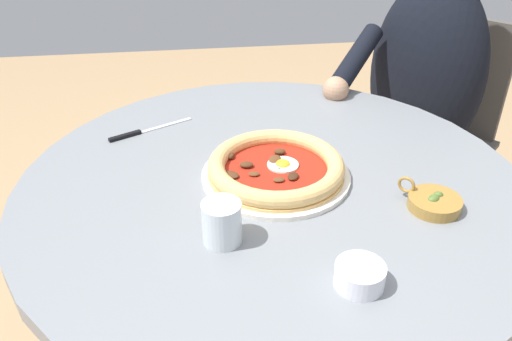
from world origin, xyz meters
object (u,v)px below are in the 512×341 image
(pizza_on_plate, at_px, (276,169))
(olive_pan, at_px, (434,202))
(ramekin_capers, at_px, (360,275))
(diner_person, at_px, (414,139))
(cafe_chair_diner, at_px, (432,123))
(water_glass, at_px, (222,225))
(steak_knife, at_px, (139,132))
(dining_table, at_px, (271,226))

(pizza_on_plate, height_order, olive_pan, olive_pan)
(ramekin_capers, bearing_deg, diner_person, -118.95)
(pizza_on_plate, distance_m, ramekin_capers, 0.33)
(pizza_on_plate, distance_m, cafe_chair_diner, 0.90)
(cafe_chair_diner, bearing_deg, diner_person, 42.52)
(pizza_on_plate, relative_size, ramekin_capers, 3.86)
(ramekin_capers, distance_m, diner_person, 0.96)
(water_glass, relative_size, diner_person, 0.06)
(water_glass, relative_size, cafe_chair_diner, 0.09)
(water_glass, xyz_separation_m, steak_knife, (0.16, -0.41, -0.03))
(pizza_on_plate, relative_size, steak_knife, 1.57)
(pizza_on_plate, xyz_separation_m, water_glass, (0.12, 0.18, 0.01))
(steak_knife, xyz_separation_m, diner_person, (-0.81, -0.27, -0.22))
(dining_table, xyz_separation_m, diner_person, (-0.54, -0.50, -0.10))
(dining_table, relative_size, olive_pan, 9.74)
(steak_knife, bearing_deg, pizza_on_plate, 141.33)
(olive_pan, bearing_deg, dining_table, -25.64)
(pizza_on_plate, xyz_separation_m, ramekin_capers, (-0.08, 0.32, -0.00))
(olive_pan, bearing_deg, steak_knife, -33.51)
(pizza_on_plate, height_order, cafe_chair_diner, cafe_chair_diner)
(olive_pan, distance_m, diner_person, 0.72)
(olive_pan, bearing_deg, cafe_chair_diner, -116.04)
(water_glass, height_order, ramekin_capers, water_glass)
(diner_person, relative_size, cafe_chair_diner, 1.39)
(olive_pan, relative_size, diner_person, 0.09)
(ramekin_capers, xyz_separation_m, diner_person, (-0.45, -0.81, -0.24))
(steak_knife, bearing_deg, ramekin_capers, 123.57)
(cafe_chair_diner, bearing_deg, steak_knife, 21.74)
(dining_table, bearing_deg, diner_person, -136.71)
(dining_table, distance_m, diner_person, 0.74)
(ramekin_capers, bearing_deg, steak_knife, -56.43)
(pizza_on_plate, xyz_separation_m, cafe_chair_diner, (-0.63, -0.59, -0.24))
(dining_table, height_order, cafe_chair_diner, cafe_chair_diner)
(steak_knife, xyz_separation_m, olive_pan, (-0.56, 0.37, 0.01))
(cafe_chair_diner, bearing_deg, ramekin_capers, 58.67)
(ramekin_capers, xyz_separation_m, olive_pan, (-0.19, -0.18, -0.01))
(steak_knife, relative_size, olive_pan, 1.82)
(dining_table, xyz_separation_m, steak_knife, (0.28, -0.23, 0.12))
(pizza_on_plate, relative_size, water_glass, 3.97)
(pizza_on_plate, bearing_deg, water_glass, 56.55)
(water_glass, distance_m, olive_pan, 0.40)
(olive_pan, relative_size, cafe_chair_diner, 0.12)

